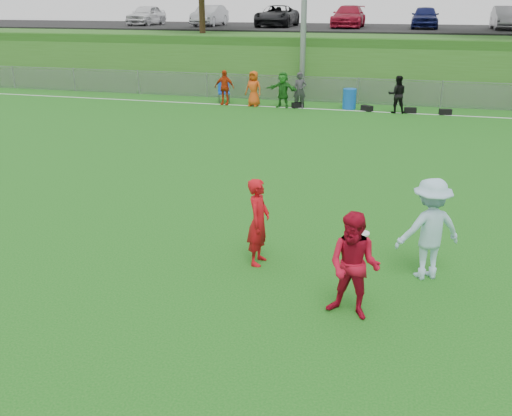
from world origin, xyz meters
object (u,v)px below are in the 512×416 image
(player_red_center, at_px, (354,266))
(player_blue, at_px, (429,229))
(player_red_left, at_px, (258,222))
(recycling_bin, at_px, (349,99))
(frisbee, at_px, (362,233))

(player_red_center, height_order, player_blue, player_blue)
(player_red_left, relative_size, player_red_center, 0.96)
(player_red_center, bearing_deg, player_blue, 69.48)
(player_blue, bearing_deg, recycling_bin, -106.50)
(player_red_left, distance_m, player_red_center, 2.55)
(player_red_center, height_order, frisbee, player_red_center)
(player_red_center, relative_size, frisbee, 6.06)
(player_red_center, bearing_deg, recycling_bin, 109.43)
(player_blue, bearing_deg, player_red_center, 29.02)
(player_red_left, height_order, player_blue, player_blue)
(player_red_left, relative_size, recycling_bin, 1.84)
(player_red_center, xyz_separation_m, player_blue, (1.19, 1.81, 0.06))
(player_red_center, relative_size, recycling_bin, 1.91)
(player_red_left, bearing_deg, player_red_center, -125.00)
(frisbee, distance_m, recycling_bin, 17.50)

